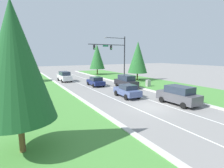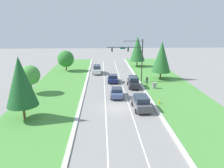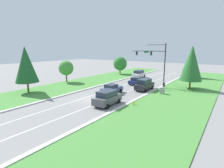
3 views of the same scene
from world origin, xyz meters
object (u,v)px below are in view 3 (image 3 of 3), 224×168
Objects in this scene: traffic_signal_mast at (155,58)px; oak_near_left_tree at (120,64)px; graphite_suv at (107,98)px; pedestrian at (164,85)px; white_suv at (139,74)px; conifer_near_right_tree at (191,59)px; oak_far_left_tree at (66,68)px; slate_blue_sedan at (112,89)px; conifer_mid_left_tree at (26,64)px; utility_cabinet at (162,91)px; navy_sedan at (137,81)px; fire_hydrant at (134,103)px; charcoal_suv at (144,85)px; conifer_far_right_tree at (192,63)px.

traffic_signal_mast reaches higher than oak_near_left_tree.
graphite_suv is 13.92m from pedestrian.
white_suv is 14.73m from conifer_near_right_tree.
oak_far_left_tree reaches higher than white_suv.
conifer_near_right_tree is (7.64, 26.71, 4.25)m from slate_blue_sedan.
conifer_near_right_tree is at bearing 77.19° from slate_blue_sedan.
slate_blue_sedan is 15.71m from conifer_mid_left_tree.
graphite_suv is 11.17m from utility_cabinet.
conifer_mid_left_tree reaches higher than navy_sedan.
utility_cabinet is at bearing 5.20° from oak_far_left_tree.
white_suv is 24.82m from graphite_suv.
fire_hydrant is at bearing -53.93° from oak_near_left_tree.
conifer_mid_left_tree is (-15.81, -2.70, 4.07)m from graphite_suv.
oak_far_left_tree is (-18.20, 8.21, 2.32)m from graphite_suv.
slate_blue_sedan is at bearing -9.90° from oak_far_left_tree.
fire_hydrant is at bearing -66.55° from white_suv.
conifer_far_right_tree is (6.95, 6.07, 3.96)m from charcoal_suv.
traffic_signal_mast is at bearing 2.24° from navy_sedan.
utility_cabinet is (11.25, -13.57, -0.48)m from white_suv.
oak_far_left_tree is (-3.28, -18.62, 0.11)m from oak_near_left_tree.
conifer_near_right_tree is at bearing 66.65° from navy_sedan.
conifer_far_right_tree reaches higher than conifer_mid_left_tree.
graphite_suv is (3.16, -5.59, 0.20)m from slate_blue_sedan.
oak_far_left_tree is at bearing 163.61° from fire_hydrant.
white_suv is 3.01× the size of pedestrian.
charcoal_suv is at bearing 9.67° from oak_far_left_tree.
slate_blue_sedan reaches higher than utility_cabinet.
traffic_signal_mast is 11.85m from slate_blue_sedan.
oak_near_left_tree is at bearing 144.36° from traffic_signal_mast.
utility_cabinet is 1.73× the size of fire_hydrant.
slate_blue_sedan is 3.67× the size of utility_cabinet.
navy_sedan is at bearing 145.75° from utility_cabinet.
fire_hydrant is 22.54m from oak_far_left_tree.
fire_hydrant is 0.08× the size of conifer_mid_left_tree.
graphite_suv is at bearing -75.20° from white_suv.
slate_blue_sedan is 8.87m from utility_cabinet.
conifer_near_right_tree is 1.59× the size of oak_near_left_tree.
pedestrian is at bearing 39.82° from conifer_mid_left_tree.
charcoal_suv is 1.00× the size of white_suv.
utility_cabinet is at bearing -56.00° from traffic_signal_mast.
conifer_near_right_tree is 15.13m from conifer_far_right_tree.
fire_hydrant is (3.23, 1.91, -0.72)m from graphite_suv.
slate_blue_sedan is 0.92× the size of graphite_suv.
oak_near_left_tree reaches higher than utility_cabinet.
conifer_mid_left_tree is at bearing -137.81° from charcoal_suv.
pedestrian is 0.20× the size of conifer_near_right_tree.
fire_hydrant is 0.08× the size of conifer_near_right_tree.
utility_cabinet is 0.14× the size of conifer_near_right_tree.
oak_near_left_tree reaches higher than navy_sedan.
white_suv is 24.16m from fire_hydrant.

